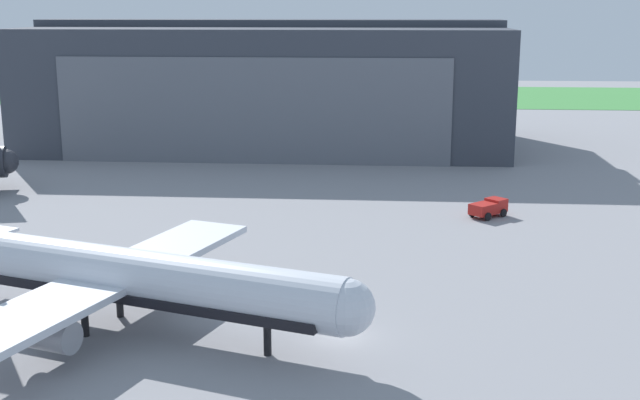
# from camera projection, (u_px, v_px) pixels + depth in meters

# --- Properties ---
(ground_plane) EXTENTS (440.00, 440.00, 0.00)m
(ground_plane) POSITION_uv_depth(u_px,v_px,m) (340.00, 335.00, 61.84)
(ground_plane) COLOR gray
(grass_field_strip) EXTENTS (440.00, 56.00, 0.08)m
(grass_field_strip) POSITION_uv_depth(u_px,v_px,m) (375.00, 96.00, 226.22)
(grass_field_strip) COLOR #3F8840
(grass_field_strip) RESTS_ON ground_plane
(maintenance_hangar) EXTENTS (80.06, 39.28, 21.65)m
(maintenance_hangar) POSITION_uv_depth(u_px,v_px,m) (270.00, 85.00, 145.69)
(maintenance_hangar) COLOR #383D47
(maintenance_hangar) RESTS_ON ground_plane
(airliner_near_left) EXTENTS (38.64, 33.69, 13.39)m
(airliner_near_left) POSITION_uv_depth(u_px,v_px,m) (117.00, 276.00, 62.13)
(airliner_near_left) COLOR silver
(airliner_near_left) RESTS_ON ground_plane
(stair_truck) EXTENTS (4.84, 4.77, 2.00)m
(stair_truck) POSITION_uv_depth(u_px,v_px,m) (489.00, 207.00, 96.35)
(stair_truck) COLOR #AD1E19
(stair_truck) RESTS_ON ground_plane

